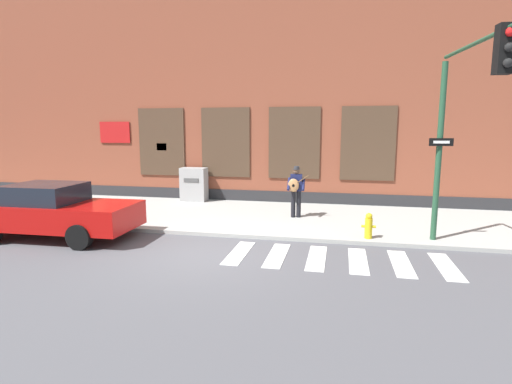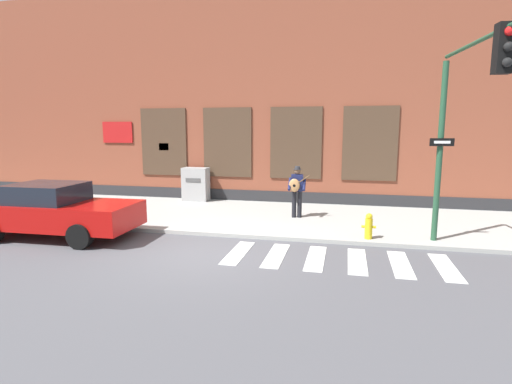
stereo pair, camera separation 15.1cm
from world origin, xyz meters
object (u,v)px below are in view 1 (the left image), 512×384
at_px(red_car, 53,211).
at_px(traffic_light, 463,110).
at_px(fire_hydrant, 369,226).
at_px(utility_box, 194,184).
at_px(busker, 296,188).

bearing_deg(red_car, traffic_light, 1.91).
distance_m(red_car, fire_hydrant, 8.75).
distance_m(red_car, utility_box, 6.14).
bearing_deg(utility_box, fire_hydrant, -33.68).
bearing_deg(busker, red_car, -151.06).
bearing_deg(utility_box, busker, -26.98).
xyz_separation_m(red_car, fire_hydrant, (8.64, 1.37, -0.32)).
xyz_separation_m(busker, utility_box, (-4.44, 2.26, -0.30)).
relative_size(traffic_light, utility_box, 3.53).
xyz_separation_m(red_car, traffic_light, (10.48, 0.35, 2.70)).
height_order(busker, utility_box, busker).
relative_size(traffic_light, fire_hydrant, 6.85).
height_order(red_car, fire_hydrant, red_car).
bearing_deg(utility_box, red_car, -108.83).
height_order(traffic_light, utility_box, traffic_light).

